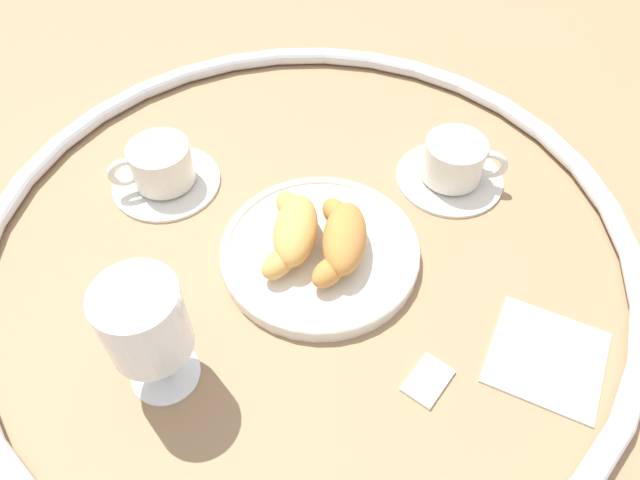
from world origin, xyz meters
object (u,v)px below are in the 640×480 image
object	(u,v)px
croissant_small	(293,231)
folded_napkin	(547,357)
pastry_plate	(320,251)
juice_glass_left	(145,325)
sugar_packet	(428,380)
croissant_large	(342,239)
coffee_cup_far	(454,165)
coffee_cup_near	(162,169)

from	to	relation	value
croissant_small	folded_napkin	size ratio (longest dim) A/B	1.25
pastry_plate	juice_glass_left	size ratio (longest dim) A/B	1.62
sugar_packet	pastry_plate	bearing A→B (deg)	71.72
croissant_small	juice_glass_left	world-z (taller)	juice_glass_left
croissant_small	folded_napkin	world-z (taller)	croissant_small
croissant_large	sugar_packet	size ratio (longest dim) A/B	2.74
coffee_cup_far	sugar_packet	distance (m)	0.29
croissant_small	sugar_packet	bearing A→B (deg)	-136.32
croissant_large	coffee_cup_far	size ratio (longest dim) A/B	1.01
juice_glass_left	folded_napkin	bearing A→B (deg)	-83.66
folded_napkin	pastry_plate	bearing A→B (deg)	64.03
croissant_small	coffee_cup_far	size ratio (longest dim) A/B	1.01
pastry_plate	folded_napkin	world-z (taller)	pastry_plate
coffee_cup_near	folded_napkin	xyz separation A→B (m)	(-0.22, -0.44, -0.02)
croissant_large	coffee_cup_near	size ratio (longest dim) A/B	1.01
croissant_large	juice_glass_left	world-z (taller)	juice_glass_left
pastry_plate	folded_napkin	size ratio (longest dim) A/B	2.06
juice_glass_left	sugar_packet	xyz separation A→B (m)	(0.01, -0.26, -0.09)
coffee_cup_near	juice_glass_left	distance (m)	0.28
coffee_cup_near	coffee_cup_far	xyz separation A→B (m)	(0.03, -0.36, 0.00)
folded_napkin	juice_glass_left	bearing A→B (deg)	96.34
croissant_small	coffee_cup_far	bearing A→B (deg)	-55.19
juice_glass_left	croissant_small	bearing A→B (deg)	-34.80
croissant_large	coffee_cup_near	world-z (taller)	same
pastry_plate	juice_glass_left	bearing A→B (deg)	137.83
croissant_large	juice_glass_left	distance (m)	0.23
croissant_small	juice_glass_left	bearing A→B (deg)	145.20
croissant_small	folded_napkin	xyz separation A→B (m)	(-0.12, -0.27, -0.04)
juice_glass_left	coffee_cup_far	bearing A→B (deg)	-45.81
coffee_cup_near	coffee_cup_far	bearing A→B (deg)	-85.11
coffee_cup_near	sugar_packet	xyz separation A→B (m)	(-0.25, -0.32, -0.02)
pastry_plate	croissant_large	size ratio (longest dim) A/B	1.66
pastry_plate	croissant_small	bearing A→B (deg)	82.36
croissant_large	croissant_small	distance (m)	0.05
croissant_small	juice_glass_left	distance (m)	0.20
pastry_plate	juice_glass_left	xyz separation A→B (m)	(-0.16, 0.14, 0.08)
croissant_small	juice_glass_left	size ratio (longest dim) A/B	0.98
coffee_cup_far	folded_napkin	xyz separation A→B (m)	(-0.25, -0.08, -0.02)
pastry_plate	coffee_cup_far	xyz separation A→B (m)	(0.14, -0.16, 0.02)
folded_napkin	coffee_cup_far	bearing A→B (deg)	17.22
croissant_small	folded_napkin	distance (m)	0.30
coffee_cup_near	coffee_cup_far	world-z (taller)	same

